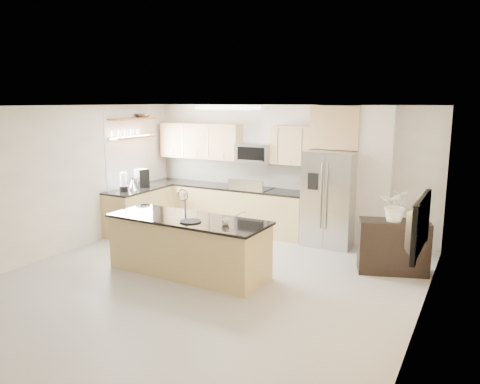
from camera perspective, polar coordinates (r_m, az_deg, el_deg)
The scene contains 26 objects.
floor at distance 7.05m, azimuth -5.01°, elevation -11.26°, with size 6.50×6.50×0.00m, color #A8A5A0.
ceiling at distance 6.53m, azimuth -5.40°, elevation 10.37°, with size 6.00×6.50×0.02m, color white.
wall_back at distance 9.51m, azimuth 5.62°, elevation 2.68°, with size 6.00×0.02×2.60m, color white.
wall_left at distance 8.67m, azimuth -22.01°, elevation 1.12°, with size 0.02×6.50×2.60m, color white.
wall_right at distance 5.65m, azimuth 21.22°, elevation -3.76°, with size 0.02×6.50×2.60m, color white.
back_counter at distance 9.92m, azimuth -1.74°, elevation -1.80°, with size 3.55×0.66×1.44m.
left_counter at distance 9.88m, azimuth -12.22°, elevation -2.17°, with size 0.66×1.50×0.92m.
range at distance 9.62m, azimuth 1.47°, elevation -2.20°, with size 0.76×0.64×1.14m.
upper_cabinets at distance 9.88m, azimuth -1.72°, elevation 6.10°, with size 3.50×0.33×0.75m.
microwave at distance 9.53m, azimuth 1.84°, elevation 4.74°, with size 0.76×0.40×0.40m.
refrigerator at distance 8.88m, azimuth 10.95°, elevation -0.75°, with size 0.92×0.78×1.78m.
partition_column at distance 8.84m, azimuth 16.20°, elevation 1.66°, with size 0.60×0.30×2.60m, color silver.
window at distance 9.88m, azimuth -13.84°, elevation 4.77°, with size 0.04×1.15×1.65m.
shelf_lower at distance 9.84m, azimuth -12.97°, elevation 6.54°, with size 0.30×1.20×0.04m, color #9A633D.
shelf_upper at distance 9.82m, azimuth -13.07°, elevation 8.69°, with size 0.30×1.20×0.04m, color #9A633D.
ceiling_fixture at distance 8.11m, azimuth -1.45°, elevation 10.24°, with size 1.00×0.50×0.06m, color white.
island at distance 7.41m, azimuth -6.31°, elevation -6.48°, with size 2.60×1.00×1.32m.
credenza at distance 7.77m, azimuth 18.17°, elevation -6.36°, with size 1.06×0.44×0.84m, color black.
cup at distance 6.84m, azimuth -1.78°, elevation -3.64°, with size 0.12×0.12×0.09m, color silver.
platter at distance 7.04m, azimuth -6.07°, elevation -3.59°, with size 0.32×0.32×0.02m, color black.
blender at distance 9.44m, azimuth -14.02°, elevation 1.03°, with size 0.17×0.17×0.38m.
kettle at distance 9.57m, azimuth -12.95°, elevation 0.90°, with size 0.21×0.21×0.26m.
coffee_maker at distance 9.88m, azimuth -11.90°, elevation 1.63°, with size 0.26×0.29×0.38m.
bowl at distance 10.08m, azimuth -11.80°, elevation 9.18°, with size 0.42×0.42×0.10m, color #ACADAF.
flower_vase at distance 7.52m, azimuth 18.58°, elevation -0.58°, with size 0.70×0.61×0.77m, color white.
television at distance 5.45m, azimuth 20.05°, elevation -3.65°, with size 1.08×0.14×0.62m, color black.
Camera 1 is at (3.61, -5.45, 2.66)m, focal length 35.00 mm.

